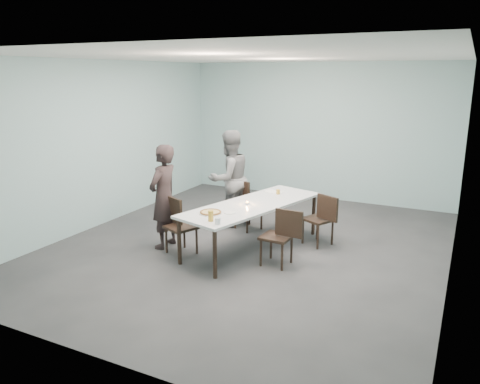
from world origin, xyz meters
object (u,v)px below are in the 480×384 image
at_px(chair_near_left, 178,222).
at_px(diner_far, 229,179).
at_px(side_plate, 230,212).
at_px(amber_tumbler, 278,192).
at_px(pizza, 211,212).
at_px(chair_far_right, 322,216).
at_px(diner_near, 164,197).
at_px(tealight, 247,203).
at_px(table, 252,207).
at_px(chair_near_right, 282,233).
at_px(water_tumbler, 218,221).
at_px(beer_glass, 211,216).
at_px(chair_far_left, 245,201).

xyz_separation_m(chair_near_left, diner_far, (0.09, 1.57, 0.39)).
height_order(side_plate, amber_tumbler, amber_tumbler).
xyz_separation_m(chair_near_left, pizza, (0.65, -0.10, 0.27)).
xyz_separation_m(diner_far, pizza, (0.57, -1.68, -0.12)).
xyz_separation_m(chair_far_right, diner_near, (-2.27, -1.17, 0.34)).
bearing_deg(tealight, table, 63.58).
relative_size(table, chair_near_right, 3.16).
bearing_deg(chair_near_right, chair_near_left, 10.40).
bearing_deg(chair_far_right, tealight, 61.42).
bearing_deg(side_plate, water_tumbler, -79.51).
relative_size(diner_near, pizza, 4.96).
height_order(chair_near_left, side_plate, chair_near_left).
distance_m(table, pizza, 0.84).
bearing_deg(chair_near_left, tealight, 54.45).
bearing_deg(chair_far_right, diner_far, 17.54).
distance_m(pizza, beer_glass, 0.37).
bearing_deg(side_plate, beer_glass, -95.98).
height_order(chair_near_left, tealight, chair_near_left).
distance_m(diner_near, diner_far, 1.53).
bearing_deg(table, diner_far, 134.30).
distance_m(chair_far_left, beer_glass, 2.03).
bearing_deg(tealight, pizza, -111.93).
distance_m(chair_far_right, diner_far, 1.91).
bearing_deg(chair_far_right, side_plate, 75.86).
height_order(beer_glass, water_tumbler, beer_glass).
height_order(pizza, side_plate, pizza).
bearing_deg(chair_near_right, pizza, 20.56).
bearing_deg(water_tumbler, table, 90.75).
bearing_deg(table, pizza, -112.48).
bearing_deg(chair_far_right, beer_glass, 83.57).
bearing_deg(diner_near, tealight, 110.34).
bearing_deg(pizza, water_tumbler, -49.12).
distance_m(pizza, side_plate, 0.28).
relative_size(diner_far, amber_tumbler, 22.17).
relative_size(pizza, beer_glass, 2.27).
relative_size(table, chair_near_left, 3.16).
bearing_deg(amber_tumbler, diner_far, 170.78).
bearing_deg(diner_far, beer_glass, 47.81).
height_order(chair_near_left, chair_far_left, same).
xyz_separation_m(chair_near_right, side_plate, (-0.77, -0.16, 0.25)).
distance_m(side_plate, beer_glass, 0.48).
xyz_separation_m(chair_near_right, beer_glass, (-0.82, -0.63, 0.32)).
xyz_separation_m(chair_far_left, diner_near, (-0.76, -1.44, 0.34)).
distance_m(chair_far_left, pizza, 1.69).
bearing_deg(chair_near_left, diner_far, 109.40).
relative_size(water_tumbler, amber_tumbler, 1.12).
bearing_deg(tealight, amber_tumbler, 77.28).
xyz_separation_m(chair_near_right, pizza, (-1.00, -0.32, 0.27)).
distance_m(beer_glass, tealight, 1.00).
relative_size(chair_near_right, water_tumbler, 9.67).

